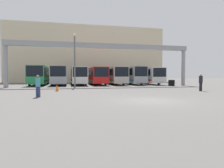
{
  "coord_description": "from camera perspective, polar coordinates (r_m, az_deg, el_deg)",
  "views": [
    {
      "loc": [
        -5.33,
        -12.0,
        1.61
      ],
      "look_at": [
        1.68,
        18.82,
        0.3
      ],
      "focal_mm": 32.0,
      "sensor_mm": 36.0,
      "label": 1
    }
  ],
  "objects": [
    {
      "name": "traffic_cone",
      "position": [
        21.44,
        -15.43,
        -1.04
      ],
      "size": [
        0.38,
        0.38,
        0.73
      ],
      "color": "orange",
      "rests_on": "ground"
    },
    {
      "name": "overhead_gantry",
      "position": [
        30.03,
        -2.53,
        9.55
      ],
      "size": [
        27.24,
        0.8,
        6.39
      ],
      "color": "gray",
      "rests_on": "ground"
    },
    {
      "name": "bus_slot_1",
      "position": [
        36.46,
        -14.81,
        2.63
      ],
      "size": [
        2.54,
        11.28,
        3.17
      ],
      "color": "#999EA5",
      "rests_on": "ground"
    },
    {
      "name": "tire_stack",
      "position": [
        33.08,
        16.62,
        0.32
      ],
      "size": [
        1.04,
        1.04,
        0.96
      ],
      "color": "black",
      "rests_on": "ground"
    },
    {
      "name": "ground_plane",
      "position": [
        13.23,
        11.09,
        -4.65
      ],
      "size": [
        200.0,
        200.0,
        0.0
      ],
      "primitive_type": "plane",
      "color": "#514F4C"
    },
    {
      "name": "building_backdrop",
      "position": [
        55.36,
        -7.31,
        7.95
      ],
      "size": [
        39.02,
        12.0,
        14.02
      ],
      "color": "beige",
      "rests_on": "ground"
    },
    {
      "name": "bus_slot_0",
      "position": [
        36.42,
        -20.02,
        2.58
      ],
      "size": [
        2.58,
        10.67,
        3.18
      ],
      "color": "#268C4C",
      "rests_on": "ground"
    },
    {
      "name": "bus_slot_5",
      "position": [
        38.35,
        5.28,
        2.73
      ],
      "size": [
        2.45,
        11.3,
        3.22
      ],
      "color": "#999EA5",
      "rests_on": "ground"
    },
    {
      "name": "bus_slot_6",
      "position": [
        39.66,
        9.74,
        2.55
      ],
      "size": [
        2.62,
        11.64,
        3.04
      ],
      "color": "silver",
      "rests_on": "ground"
    },
    {
      "name": "bus_slot_2",
      "position": [
        36.25,
        -9.61,
        2.58
      ],
      "size": [
        2.46,
        10.79,
        3.05
      ],
      "color": "silver",
      "rests_on": "ground"
    },
    {
      "name": "bus_slot_4",
      "position": [
        38.03,
        0.28,
        2.66
      ],
      "size": [
        2.53,
        12.48,
        3.13
      ],
      "color": "beige",
      "rests_on": "ground"
    },
    {
      "name": "bus_slot_3",
      "position": [
        36.84,
        -4.51,
        2.6
      ],
      "size": [
        2.54,
        11.3,
        3.04
      ],
      "color": "red",
      "rests_on": "ground"
    },
    {
      "name": "pedestrian_far_center",
      "position": [
        16.01,
        -20.39,
        -0.38
      ],
      "size": [
        0.35,
        0.35,
        1.66
      ],
      "rotation": [
        0.0,
        0.0,
        6.11
      ],
      "color": "navy",
      "rests_on": "ground"
    },
    {
      "name": "pedestrian_near_right",
      "position": [
        22.87,
        24.02,
        0.57
      ],
      "size": [
        0.38,
        0.38,
        1.83
      ],
      "rotation": [
        0.0,
        0.0,
        3.51
      ],
      "color": "black",
      "rests_on": "ground"
    },
    {
      "name": "lamp_post",
      "position": [
        28.05,
        -10.61,
        7.31
      ],
      "size": [
        0.36,
        0.36,
        7.37
      ],
      "color": "#595B60",
      "rests_on": "ground"
    }
  ]
}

